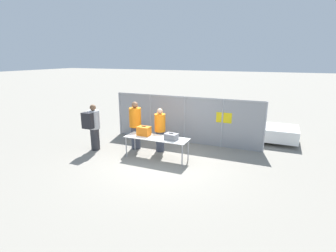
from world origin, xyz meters
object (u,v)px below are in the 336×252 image
Objects in this scene: suitcase_grey at (171,137)px; traveler_hooded at (93,126)px; inspection_table at (157,139)px; security_worker_near at (160,129)px; utility_trailer at (254,131)px; suitcase_orange at (144,131)px; security_worker_far at (135,125)px.

traveler_hooded is at bearing -177.68° from suitcase_grey.
security_worker_near is at bearing 106.17° from inspection_table.
traveler_hooded is 6.64m from utility_trailer.
inspection_table is 0.77m from security_worker_near.
suitcase_grey is at bearing -122.23° from utility_trailer.
suitcase_orange is at bearing 173.60° from inspection_table.
traveler_hooded is at bearing -174.05° from suitcase_orange.
traveler_hooded reaches higher than utility_trailer.
utility_trailer is at bearing 31.19° from traveler_hooded.
traveler_hooded is at bearing -145.13° from utility_trailer.
suitcase_orange is 0.26× the size of traveler_hooded.
utility_trailer is at bearing 46.53° from suitcase_orange.
suitcase_orange is 0.10× the size of utility_trailer.
suitcase_orange reaches higher than inspection_table.
inspection_table is 1.21× the size of security_worker_far.
inspection_table is at bearing 108.30° from security_worker_near.
security_worker_far is (-0.99, -0.09, 0.10)m from security_worker_near.
suitcase_grey is 4.35m from utility_trailer.
traveler_hooded reaches higher than suitcase_grey.
traveler_hooded is at bearing -176.57° from inspection_table.
inspection_table is 0.49× the size of utility_trailer.
inspection_table is 2.59m from traveler_hooded.
suitcase_grey is 1.08m from security_worker_near.
inspection_table is 4.84× the size of suitcase_orange.
suitcase_orange is 4.95m from utility_trailer.
traveler_hooded is at bearing 22.64° from security_worker_near.
utility_trailer is (3.38, 3.57, -0.54)m from suitcase_orange.
suitcase_grey reaches higher than inspection_table.
traveler_hooded is at bearing 33.98° from security_worker_far.
suitcase_grey is (0.55, -0.03, 0.16)m from inspection_table.
utility_trailer is (4.06, 2.99, -0.56)m from security_worker_far.
suitcase_grey is 0.28× the size of security_worker_near.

